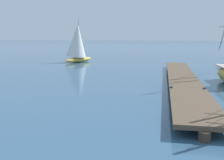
% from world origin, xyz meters
% --- Properties ---
extents(floating_dock, '(2.43, 20.04, 0.53)m').
position_xyz_m(floating_dock, '(4.73, 17.75, 0.36)').
color(floating_dock, brown).
rests_on(floating_dock, ground).
extents(distant_sailboat, '(3.30, 4.71, 5.02)m').
position_xyz_m(distant_sailboat, '(-6.85, 30.30, 2.29)').
color(distant_sailboat, gold).
rests_on(distant_sailboat, ground).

